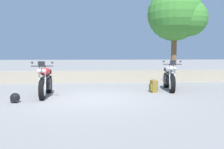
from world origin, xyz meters
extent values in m
plane|color=gray|center=(0.00, 0.00, 0.00)|extent=(120.00, 120.00, 0.00)
cube|color=gray|center=(0.00, 4.80, 0.28)|extent=(36.00, 0.80, 0.55)
cylinder|color=black|center=(-1.38, -0.18, 0.31)|extent=(0.16, 0.62, 0.62)
cylinder|color=black|center=(-1.43, 1.26, 0.31)|extent=(0.20, 0.63, 0.62)
cylinder|color=silver|center=(-1.38, -0.18, 0.31)|extent=(0.17, 0.39, 0.38)
cube|color=black|center=(-1.41, 0.59, 0.41)|extent=(0.34, 0.49, 0.34)
cube|color=#2D2D30|center=(-1.40, 0.49, 0.61)|extent=(0.18, 1.10, 0.12)
ellipsoid|color=red|center=(-1.40, 0.34, 0.83)|extent=(0.36, 0.53, 0.26)
cube|color=black|center=(-1.41, 0.82, 0.77)|extent=(0.28, 0.57, 0.12)
ellipsoid|color=red|center=(-1.42, 1.12, 0.81)|extent=(0.23, 0.29, 0.16)
cylinder|color=#2D2D30|center=(-1.38, -0.10, 1.03)|extent=(0.66, 0.06, 0.04)
sphere|color=silver|center=(-1.31, -0.24, 0.89)|extent=(0.13, 0.13, 0.13)
sphere|color=silver|center=(-1.45, -0.24, 0.89)|extent=(0.13, 0.13, 0.13)
cube|color=#26282D|center=(-1.38, -0.20, 1.09)|extent=(0.20, 0.10, 0.18)
cylinder|color=silver|center=(-1.58, 1.02, 0.36)|extent=(0.12, 0.38, 0.11)
cylinder|color=silver|center=(-1.29, -0.13, 0.67)|extent=(0.05, 0.16, 0.73)
cylinder|color=silver|center=(-1.47, -0.14, 0.67)|extent=(0.05, 0.16, 0.73)
sphere|color=#2D2D30|center=(-1.09, -0.05, 1.13)|extent=(0.07, 0.07, 0.07)
sphere|color=#2D2D30|center=(-1.68, -0.07, 1.13)|extent=(0.07, 0.07, 0.07)
cylinder|color=black|center=(3.00, 0.86, 0.31)|extent=(0.24, 0.63, 0.62)
cylinder|color=black|center=(3.24, 2.28, 0.31)|extent=(0.28, 0.64, 0.62)
cylinder|color=silver|center=(3.00, 0.86, 0.31)|extent=(0.22, 0.41, 0.38)
cube|color=black|center=(3.13, 1.62, 0.41)|extent=(0.39, 0.53, 0.34)
cube|color=#2D2D30|center=(3.11, 1.52, 0.61)|extent=(0.32, 1.11, 0.12)
ellipsoid|color=#BCBCC1|center=(3.09, 1.37, 0.83)|extent=(0.42, 0.57, 0.26)
cube|color=black|center=(3.17, 1.84, 0.77)|extent=(0.35, 0.59, 0.12)
ellipsoid|color=#BCBCC1|center=(3.22, 2.14, 0.81)|extent=(0.26, 0.31, 0.16)
cylinder|color=#2D2D30|center=(3.02, 0.94, 1.03)|extent=(0.66, 0.14, 0.04)
sphere|color=silver|center=(3.06, 0.79, 0.89)|extent=(0.13, 0.13, 0.13)
sphere|color=silver|center=(2.92, 0.81, 0.89)|extent=(0.13, 0.13, 0.13)
cube|color=#26282D|center=(3.00, 0.84, 1.09)|extent=(0.21, 0.13, 0.18)
cylinder|color=silver|center=(3.04, 2.07, 0.36)|extent=(0.17, 0.39, 0.11)
cylinder|color=silver|center=(3.10, 0.88, 0.67)|extent=(0.07, 0.17, 0.73)
cylinder|color=silver|center=(2.92, 0.91, 0.67)|extent=(0.07, 0.17, 0.73)
sphere|color=#2D2D30|center=(3.32, 0.93, 1.13)|extent=(0.07, 0.07, 0.07)
sphere|color=#2D2D30|center=(2.73, 1.02, 1.13)|extent=(0.07, 0.07, 0.07)
cube|color=brown|center=(2.37, 1.05, 0.22)|extent=(0.21, 0.32, 0.44)
cube|color=brown|center=(2.26, 1.04, 0.18)|extent=(0.08, 0.24, 0.24)
ellipsoid|color=brown|center=(2.37, 1.05, 0.43)|extent=(0.20, 0.30, 0.08)
cube|color=#403513|center=(2.49, 0.98, 0.24)|extent=(0.04, 0.05, 0.37)
cube|color=#403513|center=(2.47, 1.15, 0.24)|extent=(0.04, 0.05, 0.37)
sphere|color=black|center=(-2.08, -0.52, 0.14)|extent=(0.28, 0.28, 0.28)
ellipsoid|color=black|center=(-2.08, -0.60, 0.15)|extent=(0.23, 0.06, 0.12)
cube|color=black|center=(-2.08, -0.60, 0.07)|extent=(0.20, 0.08, 0.08)
cylinder|color=brown|center=(4.39, 4.75, 1.49)|extent=(0.28, 0.28, 1.87)
sphere|color=#387A2D|center=(4.39, 4.75, 3.46)|extent=(2.76, 2.76, 2.76)
sphere|color=#387A2D|center=(5.01, 4.34, 3.18)|extent=(1.80, 1.80, 1.80)
camera|label=1|loc=(0.07, -7.70, 1.37)|focal=39.49mm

